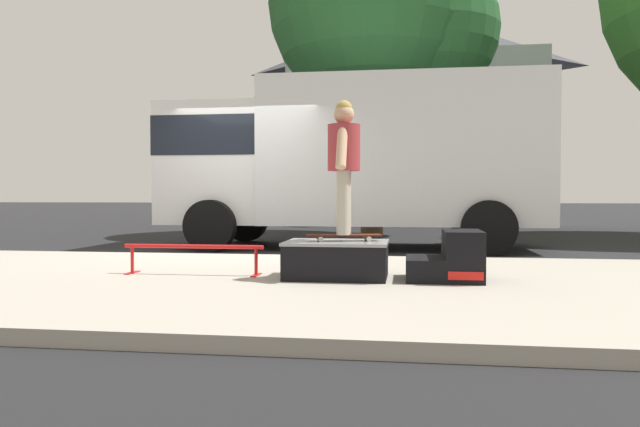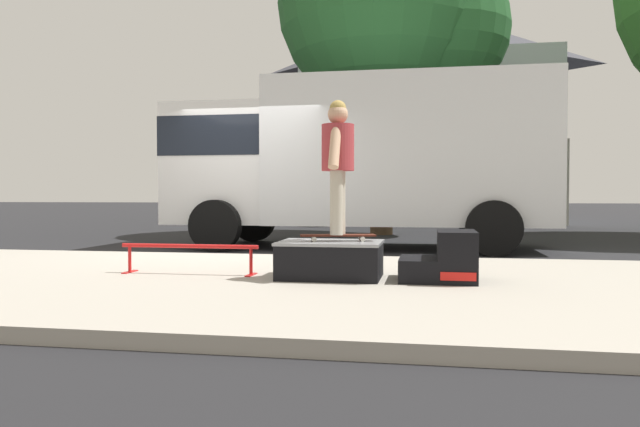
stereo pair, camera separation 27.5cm
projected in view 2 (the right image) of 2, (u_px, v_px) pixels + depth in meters
The scene contains 10 objects.
ground_plane at pixel (230, 258), 9.41m from camera, with size 140.00×140.00×0.00m, color black.
sidewalk_slab at pixel (140, 281), 6.46m from camera, with size 50.00×5.00×0.12m, color #A8A093.
skate_box at pixel (331, 258), 6.26m from camera, with size 1.06×0.77×0.38m.
kicker_ramp at pixel (445, 260), 6.05m from camera, with size 0.75×0.72×0.50m.
grind_rail at pixel (189, 251), 6.57m from camera, with size 1.56×0.28×0.32m.
skateboard at pixel (338, 236), 6.27m from camera, with size 0.80×0.37×0.07m.
skater_kid at pixel (338, 156), 6.24m from camera, with size 0.34×0.71×1.39m.
box_truck at pixel (356, 156), 11.22m from camera, with size 6.91×2.63×3.05m.
street_tree_main at pixel (394, 12), 14.83m from camera, with size 5.66×5.15×8.23m.
house_behind at pixel (427, 114), 24.13m from camera, with size 9.54×8.23×8.40m.
Camera 2 is at (3.03, -8.99, 0.98)m, focal length 33.91 mm.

